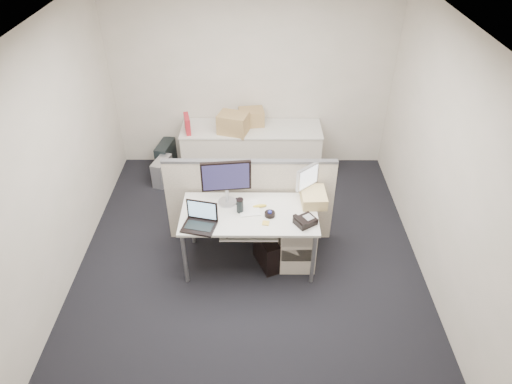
{
  "coord_description": "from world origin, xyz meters",
  "views": [
    {
      "loc": [
        0.09,
        -3.9,
        3.87
      ],
      "look_at": [
        0.07,
        0.15,
        0.9
      ],
      "focal_mm": 32.0,
      "sensor_mm": 36.0,
      "label": 1
    }
  ],
  "objects_px": {
    "desk": "(249,217)",
    "laptop": "(198,218)",
    "monitor_main": "(226,183)",
    "desk_phone": "(305,221)"
  },
  "relations": [
    {
      "from": "laptop",
      "to": "desk_phone",
      "type": "xyz_separation_m",
      "value": [
        1.12,
        0.07,
        -0.09
      ]
    },
    {
      "from": "desk",
      "to": "monitor_main",
      "type": "xyz_separation_m",
      "value": [
        -0.25,
        0.18,
        0.34
      ]
    },
    {
      "from": "desk",
      "to": "laptop",
      "type": "xyz_separation_m",
      "value": [
        -0.52,
        -0.25,
        0.19
      ]
    },
    {
      "from": "monitor_main",
      "to": "desk_phone",
      "type": "relative_size",
      "value": 2.57
    },
    {
      "from": "desk",
      "to": "laptop",
      "type": "distance_m",
      "value": 0.61
    },
    {
      "from": "laptop",
      "to": "desk_phone",
      "type": "height_order",
      "value": "laptop"
    },
    {
      "from": "desk",
      "to": "desk_phone",
      "type": "bearing_deg",
      "value": -16.7
    },
    {
      "from": "desk",
      "to": "laptop",
      "type": "bearing_deg",
      "value": -154.51
    },
    {
      "from": "monitor_main",
      "to": "desk_phone",
      "type": "height_order",
      "value": "monitor_main"
    },
    {
      "from": "desk",
      "to": "monitor_main",
      "type": "relative_size",
      "value": 2.75
    }
  ]
}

